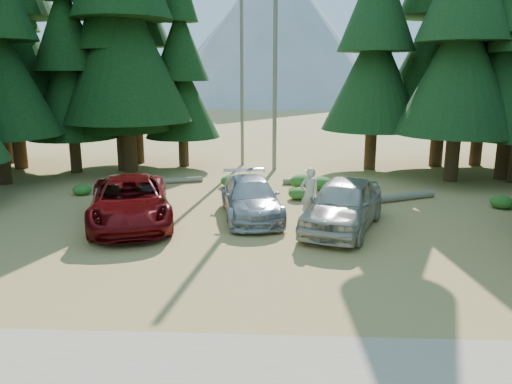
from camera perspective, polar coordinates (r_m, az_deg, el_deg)
ground at (r=15.69m, az=-1.48°, el=-7.42°), size 160.00×160.00×0.00m
gravel_strip at (r=9.92m, az=-4.38°, el=-20.84°), size 26.00×3.50×0.01m
forest_belt_north at (r=30.17m, az=0.58°, el=2.75°), size 36.00×7.00×22.00m
snag_front at (r=29.13m, az=2.19°, el=14.23°), size 0.24×0.24×12.00m
snag_back at (r=30.72m, az=-1.62°, el=12.33°), size 0.20×0.20×10.00m
mountain_peak at (r=103.17m, az=0.68°, el=17.38°), size 48.00×50.00×28.00m
red_pickup at (r=19.41m, az=-14.22°, el=-1.03°), size 4.57×6.87×1.75m
silver_minivan_center at (r=19.78m, az=-0.60°, el=-0.68°), size 3.06×5.57×1.53m
silver_minivan_right at (r=18.47m, az=9.94°, el=-1.37°), size 3.99×5.91×1.87m
frisbee_player at (r=18.13m, az=6.11°, el=-0.22°), size 0.82×0.67×1.95m
log_left at (r=26.23m, az=-10.29°, el=1.22°), size 3.72×1.58×0.28m
log_mid at (r=25.78m, az=6.97°, el=1.14°), size 3.50×0.30×0.29m
log_right at (r=22.78m, az=14.50°, el=-0.76°), size 4.95×2.57×0.34m
shrub_far_left at (r=24.88m, az=-15.60°, el=0.74°), size 1.22×1.22×0.67m
shrub_left at (r=25.04m, az=-15.21°, el=0.65°), size 0.91×0.91×0.50m
shrub_center_left at (r=25.19m, az=-2.85°, el=1.29°), size 1.08×1.08×0.59m
shrub_center_right at (r=24.95m, az=5.29°, el=1.23°), size 1.23×1.23×0.68m
shrub_right at (r=22.69m, az=4.93°, el=-0.17°), size 0.98×0.98×0.54m
shrub_far_right at (r=24.64m, az=7.37°, el=0.99°), size 1.19×1.19×0.65m
shrub_edge_west at (r=24.86m, az=-19.24°, el=0.26°), size 0.88×0.88×0.49m
shrub_edge_east at (r=23.58m, az=26.29°, el=-1.02°), size 0.98×0.98×0.54m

